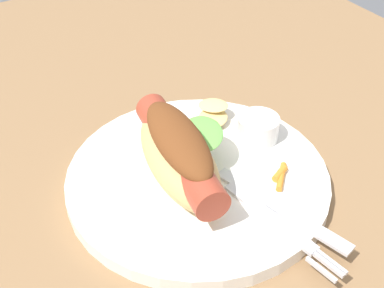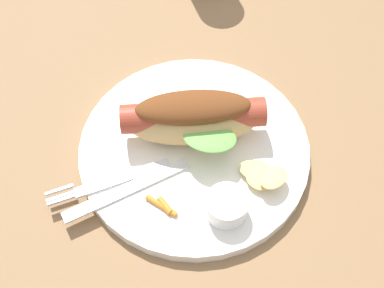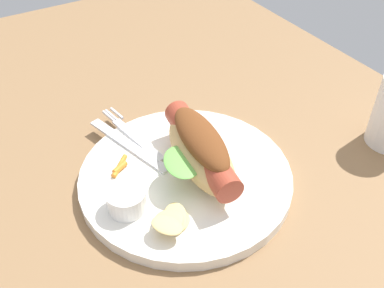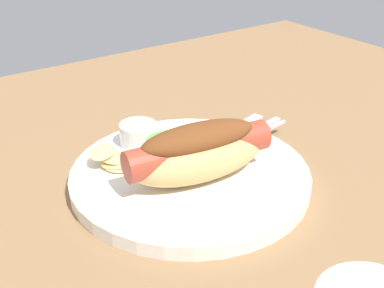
{
  "view_description": "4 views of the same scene",
  "coord_description": "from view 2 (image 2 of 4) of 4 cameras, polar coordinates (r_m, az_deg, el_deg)",
  "views": [
    {
      "loc": [
        -31.13,
        23.45,
        37.38
      ],
      "look_at": [
        2.56,
        3.15,
        5.75
      ],
      "focal_mm": 48.41,
      "sensor_mm": 36.0,
      "label": 1
    },
    {
      "loc": [
        -4.8,
        -30.49,
        55.68
      ],
      "look_at": [
        1.95,
        0.67,
        5.26
      ],
      "focal_mm": 50.81,
      "sensor_mm": 36.0,
      "label": 2
    },
    {
      "loc": [
        37.94,
        -17.96,
        41.26
      ],
      "look_at": [
        2.22,
        3.63,
        5.6
      ],
      "focal_mm": 41.73,
      "sensor_mm": 36.0,
      "label": 3
    },
    {
      "loc": [
        29.95,
        41.41,
        30.31
      ],
      "look_at": [
        1.72,
        1.58,
        4.23
      ],
      "focal_mm": 45.82,
      "sensor_mm": 36.0,
      "label": 4
    }
  ],
  "objects": [
    {
      "name": "ground_plane",
      "position": [
        0.64,
        -1.57,
        -3.73
      ],
      "size": [
        120.0,
        90.0,
        1.8
      ],
      "primitive_type": "cube",
      "color": "olive"
    },
    {
      "name": "sauce_ramekin",
      "position": [
        0.59,
        3.64,
        -6.53
      ],
      "size": [
        4.59,
        4.59,
        2.69
      ],
      "primitive_type": "cylinder",
      "color": "white",
      "rests_on": "plate"
    },
    {
      "name": "carrot_garnish",
      "position": [
        0.6,
        -3.07,
        -6.48
      ],
      "size": [
        3.22,
        3.28,
        0.77
      ],
      "color": "orange",
      "rests_on": "plate"
    },
    {
      "name": "hot_dog",
      "position": [
        0.62,
        0.15,
        2.86
      ],
      "size": [
        16.81,
        10.63,
        6.48
      ],
      "rotation": [
        0.0,
        0.0,
        3.0
      ],
      "color": "tan",
      "rests_on": "plate"
    },
    {
      "name": "fork",
      "position": [
        0.62,
        -8.44,
        -3.75
      ],
      "size": [
        14.29,
        3.37,
        0.4
      ],
      "rotation": [
        0.0,
        0.0,
        3.3
      ],
      "color": "silver",
      "rests_on": "plate"
    },
    {
      "name": "chips_pile",
      "position": [
        0.61,
        7.43,
        -3.23
      ],
      "size": [
        6.09,
        6.08,
        2.2
      ],
      "color": "#E2C275",
      "rests_on": "plate"
    },
    {
      "name": "knife",
      "position": [
        0.61,
        -6.83,
        -4.78
      ],
      "size": [
        14.98,
        5.42,
        0.36
      ],
      "primitive_type": "cube",
      "rotation": [
        0.0,
        0.0,
        3.41
      ],
      "color": "silver",
      "rests_on": "plate"
    },
    {
      "name": "plate",
      "position": [
        0.64,
        0.24,
        -0.71
      ],
      "size": [
        27.15,
        27.15,
        1.6
      ],
      "primitive_type": "cylinder",
      "color": "white",
      "rests_on": "ground_plane"
    }
  ]
}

